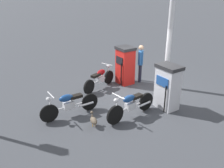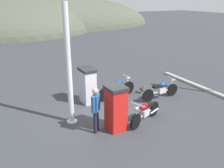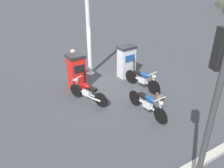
{
  "view_description": "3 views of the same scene",
  "coord_description": "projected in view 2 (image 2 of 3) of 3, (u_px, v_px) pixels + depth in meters",
  "views": [
    {
      "loc": [
        5.46,
        7.04,
        4.2
      ],
      "look_at": [
        1.14,
        -0.2,
        0.65
      ],
      "focal_mm": 39.33,
      "sensor_mm": 36.0,
      "label": 1
    },
    {
      "loc": [
        -3.85,
        -8.07,
        4.52
      ],
      "look_at": [
        0.51,
        0.33,
        1.08
      ],
      "focal_mm": 38.6,
      "sensor_mm": 36.0,
      "label": 2
    },
    {
      "loc": [
        8.37,
        -4.63,
        4.87
      ],
      "look_at": [
        1.36,
        -0.44,
        0.7
      ],
      "focal_mm": 35.92,
      "sensor_mm": 36.0,
      "label": 3
    }
  ],
  "objects": [
    {
      "name": "wandering_duck",
      "position": [
        142.0,
        89.0,
        11.93
      ],
      "size": [
        0.24,
        0.47,
        0.47
      ],
      "color": "brown",
      "rests_on": "ground"
    },
    {
      "name": "motorcycle_extra",
      "position": [
        161.0,
        89.0,
        11.19
      ],
      "size": [
        2.08,
        0.56,
        0.94
      ],
      "color": "black",
      "rests_on": "ground"
    },
    {
      "name": "attendant_person",
      "position": [
        96.0,
        107.0,
        8.26
      ],
      "size": [
        0.45,
        0.49,
        1.66
      ],
      "color": "#1E1E2D",
      "rests_on": "ground"
    },
    {
      "name": "distant_hill_secondary",
      "position": [
        38.0,
        28.0,
        36.45
      ],
      "size": [
        37.69,
        16.34,
        10.03
      ],
      "color": "#4C5142",
      "rests_on": "ground"
    },
    {
      "name": "fuel_pump_far",
      "position": [
        88.0,
        85.0,
        10.69
      ],
      "size": [
        0.65,
        0.88,
        1.6
      ],
      "color": "silver",
      "rests_on": "ground"
    },
    {
      "name": "motorcycle_far_pump",
      "position": [
        118.0,
        88.0,
        11.36
      ],
      "size": [
        2.05,
        0.58,
        0.96
      ],
      "color": "black",
      "rests_on": "ground"
    },
    {
      "name": "fuel_pump_near",
      "position": [
        116.0,
        108.0,
        8.47
      ],
      "size": [
        0.7,
        0.76,
        1.64
      ],
      "color": "red",
      "rests_on": "ground"
    },
    {
      "name": "road_edge_kerb",
      "position": [
        204.0,
        89.0,
        12.39
      ],
      "size": [
        0.25,
        6.05,
        0.12
      ],
      "color": "#9E9E93",
      "rests_on": "ground"
    },
    {
      "name": "motorcycle_near_pump",
      "position": [
        145.0,
        112.0,
        9.06
      ],
      "size": [
        1.8,
        0.9,
        0.94
      ],
      "color": "black",
      "rests_on": "ground"
    },
    {
      "name": "canopy_support_pole",
      "position": [
        69.0,
        69.0,
        8.53
      ],
      "size": [
        0.4,
        0.4,
        4.39
      ],
      "color": "silver",
      "rests_on": "ground"
    },
    {
      "name": "distant_hill_main",
      "position": [
        10.0,
        30.0,
        35.14
      ],
      "size": [
        24.0,
        24.42,
        9.74
      ],
      "color": "#4C5142",
      "rests_on": "ground"
    },
    {
      "name": "ground_plane",
      "position": [
        105.0,
        113.0,
        9.95
      ],
      "size": [
        120.0,
        120.0,
        0.0
      ],
      "primitive_type": "plane",
      "color": "#383A3F"
    }
  ]
}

